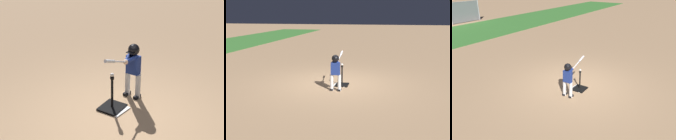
{
  "view_description": "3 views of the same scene",
  "coord_description": "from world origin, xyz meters",
  "views": [
    {
      "loc": [
        4.21,
        2.5,
        3.2
      ],
      "look_at": [
        -0.51,
        -0.47,
        0.65
      ],
      "focal_mm": 50.0,
      "sensor_mm": 36.0,
      "label": 1
    },
    {
      "loc": [
        -8.64,
        -1.77,
        2.42
      ],
      "look_at": [
        -0.41,
        -0.18,
        0.57
      ],
      "focal_mm": 42.0,
      "sensor_mm": 36.0,
      "label": 2
    },
    {
      "loc": [
        -6.16,
        -3.48,
        3.57
      ],
      "look_at": [
        -0.92,
        -0.09,
        0.93
      ],
      "focal_mm": 35.0,
      "sensor_mm": 36.0,
      "label": 3
    }
  ],
  "objects": [
    {
      "name": "ground_plane",
      "position": [
        0.0,
        0.0,
        0.0
      ],
      "size": [
        90.0,
        90.0,
        0.0
      ],
      "primitive_type": "plane",
      "color": "tan"
    },
    {
      "name": "home_plate",
      "position": [
        -0.2,
        -0.22,
        0.01
      ],
      "size": [
        0.49,
        0.49,
        0.02
      ],
      "primitive_type": "cube",
      "rotation": [
        0.0,
        0.0,
        -0.11
      ],
      "color": "white",
      "rests_on": "ground_plane"
    },
    {
      "name": "batting_tee",
      "position": [
        -0.2,
        -0.28,
        0.08
      ],
      "size": [
        0.47,
        0.43,
        0.68
      ],
      "color": "black",
      "rests_on": "ground_plane"
    },
    {
      "name": "batter_child",
      "position": [
        -0.81,
        -0.18,
        0.73
      ],
      "size": [
        1.08,
        0.36,
        1.15
      ],
      "color": "silver",
      "rests_on": "ground_plane"
    },
    {
      "name": "baseball",
      "position": [
        -0.2,
        -0.28,
        0.72
      ],
      "size": [
        0.07,
        0.07,
        0.07
      ],
      "primitive_type": "sphere",
      "color": "white",
      "rests_on": "batting_tee"
    }
  ]
}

